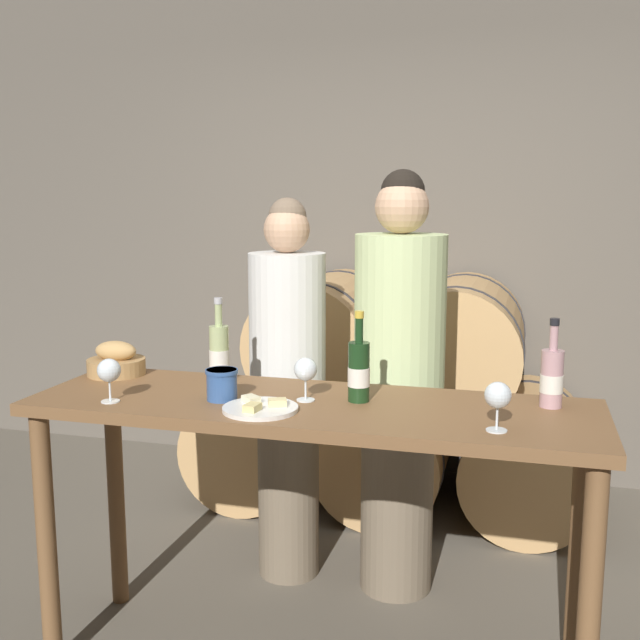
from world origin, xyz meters
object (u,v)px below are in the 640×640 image
object	(u,v)px
wine_glass_left	(306,370)
wine_glass_far_left	(109,371)
blue_crock	(222,383)
person_right	(399,383)
bread_basket	(116,362)
cheese_plate	(260,408)
wine_bottle_rose	(552,377)
wine_bottle_red	(359,371)
wine_bottle_white	(219,353)
wine_glass_center	(498,396)
person_left	(288,388)
tasting_table	(311,445)

from	to	relation	value
wine_glass_left	wine_glass_far_left	bearing A→B (deg)	-163.20
wine_glass_left	blue_crock	bearing A→B (deg)	-166.59
person_right	bread_basket	world-z (taller)	person_right
cheese_plate	wine_glass_far_left	size ratio (longest dim) A/B	1.65
blue_crock	wine_bottle_rose	bearing A→B (deg)	10.90
person_right	blue_crock	distance (m)	0.84
bread_basket	wine_glass_far_left	size ratio (longest dim) A/B	1.50
wine_bottle_red	wine_glass_far_left	distance (m)	0.80
wine_bottle_white	wine_glass_center	distance (m)	1.03
blue_crock	bread_basket	xyz separation A→B (m)	(-0.52, 0.22, -0.01)
person_left	bread_basket	size ratio (longest dim) A/B	7.50
wine_glass_far_left	wine_bottle_white	bearing A→B (deg)	54.97
wine_bottle_white	wine_bottle_rose	xyz separation A→B (m)	(1.13, -0.02, -0.01)
wine_bottle_white	wine_glass_center	xyz separation A→B (m)	(0.98, -0.32, -0.00)
blue_crock	wine_glass_center	world-z (taller)	wine_glass_center
person_right	cheese_plate	bearing A→B (deg)	-111.74
tasting_table	wine_bottle_rose	xyz separation A→B (m)	(0.75, 0.14, 0.24)
person_left	wine_glass_center	distance (m)	1.19
wine_bottle_rose	wine_glass_center	bearing A→B (deg)	-117.31
cheese_plate	wine_glass_center	world-z (taller)	wine_glass_center
person_right	wine_glass_center	bearing A→B (deg)	-62.53
person_left	cheese_plate	size ratio (longest dim) A/B	6.79
wine_bottle_rose	wine_glass_center	size ratio (longest dim) A/B	1.98
wine_glass_center	wine_glass_far_left	bearing A→B (deg)	-179.09
tasting_table	cheese_plate	size ratio (longest dim) A/B	7.82
wine_glass_far_left	wine_glass_left	bearing A→B (deg)	16.80
wine_glass_far_left	tasting_table	bearing A→B (deg)	15.54
person_left	cheese_plate	bearing A→B (deg)	-78.37
blue_crock	person_right	bearing A→B (deg)	55.41
bread_basket	wine_bottle_red	bearing A→B (deg)	-7.14
wine_glass_far_left	wine_glass_center	world-z (taller)	same
cheese_plate	wine_glass_far_left	world-z (taller)	wine_glass_far_left
wine_glass_far_left	wine_glass_center	bearing A→B (deg)	0.91
wine_glass_far_left	wine_glass_left	xyz separation A→B (m)	(0.60, 0.18, 0.00)
wine_bottle_red	wine_glass_left	bearing A→B (deg)	-166.58
wine_bottle_white	person_left	bearing A→B (deg)	77.07
wine_bottle_rose	wine_glass_left	size ratio (longest dim) A/B	1.98
tasting_table	wine_glass_far_left	world-z (taller)	wine_glass_far_left
bread_basket	cheese_plate	distance (m)	0.75
person_left	wine_glass_left	distance (m)	0.71
wine_bottle_white	bread_basket	xyz separation A→B (m)	(-0.42, 0.00, -0.06)
blue_crock	wine_glass_center	distance (m)	0.88
tasting_table	wine_bottle_red	size ratio (longest dim) A/B	6.24
wine_bottle_white	cheese_plate	size ratio (longest dim) A/B	1.29
tasting_table	wine_glass_center	distance (m)	0.66
person_left	cheese_plate	distance (m)	0.80
person_left	wine_glass_far_left	size ratio (longest dim) A/B	11.21
person_right	cheese_plate	distance (m)	0.83
cheese_plate	wine_bottle_rose	bearing A→B (deg)	18.23
wine_bottle_rose	tasting_table	bearing A→B (deg)	-169.05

